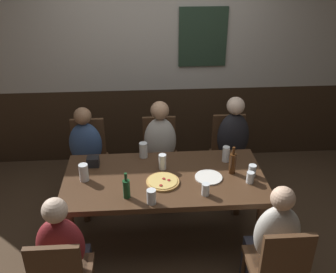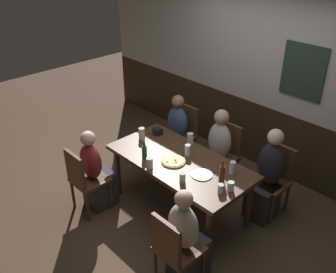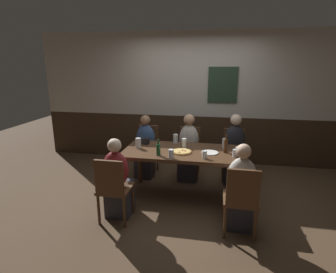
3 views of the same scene
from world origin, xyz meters
The scene contains 26 objects.
ground_plane centered at (0.00, 0.00, 0.00)m, with size 12.00×12.00×0.00m, color #4C3826.
wall_back centered at (0.00, 1.65, 1.30)m, with size 6.40×0.13×2.60m.
dining_table centered at (0.00, 0.00, 0.66)m, with size 1.77×0.87×0.74m.
chair_left_far centered at (-0.78, 0.85, 0.50)m, with size 0.40×0.40×0.88m.
chair_right_near centered at (0.78, -0.85, 0.50)m, with size 0.40×0.40×0.88m.
chair_mid_far centered at (0.00, 0.85, 0.50)m, with size 0.40×0.40×0.88m.
chair_right_far centered at (0.78, 0.85, 0.50)m, with size 0.40×0.40×0.88m.
chair_left_near centered at (-0.78, -0.85, 0.50)m, with size 0.40×0.40×0.88m.
person_left_far centered at (-0.78, 0.69, 0.46)m, with size 0.34×0.37×1.11m.
person_right_near centered at (0.78, -0.69, 0.46)m, with size 0.34×0.37×1.10m.
person_mid_far centered at (0.00, 0.69, 0.48)m, with size 0.34×0.37×1.15m.
person_right_far centered at (0.78, 0.69, 0.50)m, with size 0.34×0.37×1.18m.
person_left_near centered at (-0.78, -0.69, 0.45)m, with size 0.34×0.37×1.09m.
pizza centered at (-0.02, -0.09, 0.75)m, with size 0.29×0.29×0.03m.
pint_glass_amber centered at (-0.12, -0.36, 0.79)m, with size 0.08×0.08×0.13m.
pint_glass_stout centered at (0.32, -0.28, 0.79)m, with size 0.07×0.07×0.11m.
tumbler_short centered at (-0.70, 0.00, 0.81)m, with size 0.08×0.08×0.16m.
beer_glass_tall centered at (-0.01, 0.14, 0.80)m, with size 0.07×0.07×0.15m.
pint_glass_pale centered at (-0.18, 0.36, 0.80)m, with size 0.08×0.08×0.15m.
beer_glass_half centered at (0.73, -0.14, 0.79)m, with size 0.06×0.06×0.10m.
highball_clear centered at (0.78, -0.03, 0.79)m, with size 0.07×0.07×0.10m.
tumbler_water centered at (0.59, 0.23, 0.80)m, with size 0.07×0.07×0.15m.
beer_bottle_green centered at (-0.32, -0.27, 0.83)m, with size 0.06×0.06×0.23m.
beer_bottle_brown centered at (0.61, 0.02, 0.84)m, with size 0.06×0.06×0.26m.
plate_white_large centered at (0.39, -0.04, 0.75)m, with size 0.24×0.24×0.01m, color white.
condiment_caddy centered at (-0.64, 0.23, 0.79)m, with size 0.11×0.09×0.09m, color black.
Camera 3 is at (0.45, -3.74, 1.98)m, focal length 28.55 mm.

